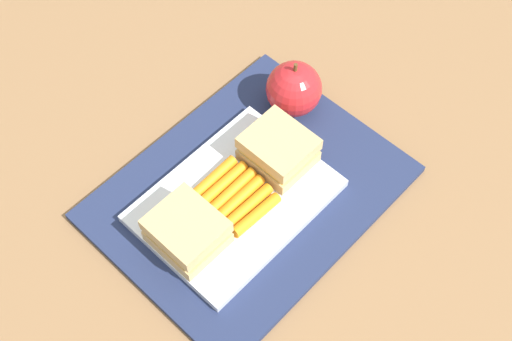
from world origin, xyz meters
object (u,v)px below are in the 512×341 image
Objects in this scene: sandwich_half_right at (278,150)px; food_tray at (235,201)px; apple at (294,89)px; carrot_sticks_bundle at (235,195)px; sandwich_half_left at (187,231)px.

food_tray is at bearing 180.00° from sandwich_half_right.
sandwich_half_right is 0.10m from apple.
sandwich_half_right is 0.91× the size of carrot_sticks_bundle.
apple is at bearing 11.49° from sandwich_half_left.
sandwich_half_right is (0.16, 0.00, 0.00)m from sandwich_half_left.
carrot_sticks_bundle is at bearing -179.66° from sandwich_half_right.
sandwich_half_right is 0.94× the size of apple.
sandwich_half_left and sandwich_half_right have the same top height.
sandwich_half_left is 0.24m from apple.
carrot_sticks_bundle is at bearing -163.05° from apple.
food_tray is 2.70× the size of apple.
sandwich_half_left is 0.91× the size of carrot_sticks_bundle.
sandwich_half_right is at bearing 0.00° from food_tray.
sandwich_half_left reaches higher than food_tray.
food_tray is at bearing -163.22° from apple.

